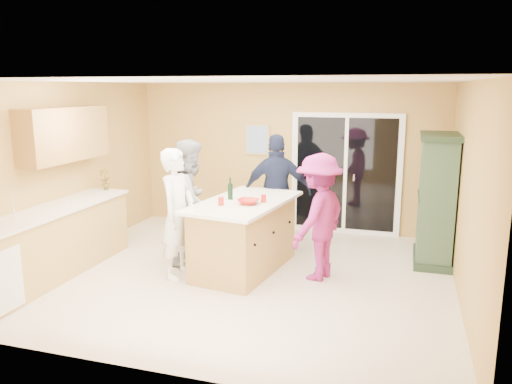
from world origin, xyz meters
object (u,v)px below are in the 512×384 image
(woman_white, at_px, (178,214))
(woman_navy, at_px, (277,192))
(green_hutch, at_px, (436,201))
(woman_magenta, at_px, (319,217))
(woman_grey, at_px, (191,201))
(kitchen_island, at_px, (244,238))

(woman_white, distance_m, woman_navy, 1.83)
(green_hutch, height_order, woman_magenta, green_hutch)
(woman_magenta, bearing_deg, woman_navy, -122.48)
(green_hutch, height_order, woman_grey, green_hutch)
(green_hutch, distance_m, woman_magenta, 1.87)
(kitchen_island, xyz_separation_m, woman_white, (-0.77, -0.50, 0.41))
(kitchen_island, distance_m, woman_grey, 0.97)
(woman_grey, xyz_separation_m, woman_navy, (1.05, 0.93, 0.01))
(woman_white, relative_size, woman_navy, 0.96)
(woman_navy, bearing_deg, green_hutch, 164.72)
(woman_grey, distance_m, woman_magenta, 1.90)
(kitchen_island, distance_m, woman_magenta, 1.10)
(green_hutch, relative_size, woman_navy, 1.04)
(woman_white, bearing_deg, woman_grey, 11.03)
(kitchen_island, bearing_deg, woman_navy, 87.96)
(woman_white, bearing_deg, kitchen_island, -53.79)
(woman_navy, bearing_deg, woman_white, 42.37)
(green_hutch, xyz_separation_m, woman_magenta, (-1.51, -1.10, -0.08))
(kitchen_island, relative_size, woman_magenta, 1.20)
(woman_grey, bearing_deg, woman_white, 179.19)
(woman_white, height_order, woman_grey, woman_grey)
(kitchen_island, xyz_separation_m, woman_magenta, (1.04, -0.00, 0.38))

